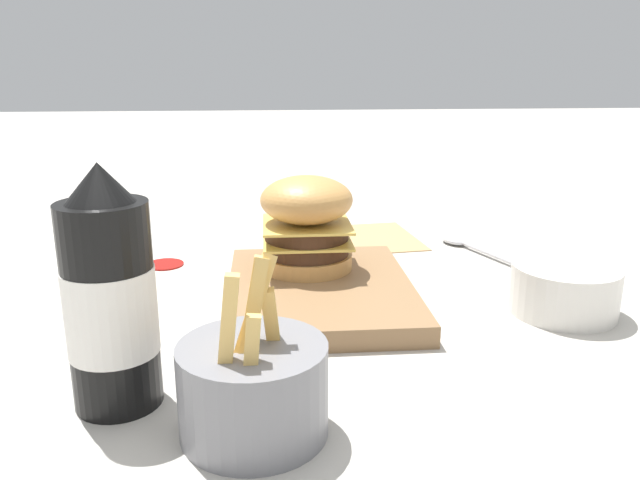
{
  "coord_description": "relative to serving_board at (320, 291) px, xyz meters",
  "views": [
    {
      "loc": [
        0.61,
        0.01,
        0.27
      ],
      "look_at": [
        -0.06,
        0.07,
        0.07
      ],
      "focal_mm": 35.0,
      "sensor_mm": 36.0,
      "label": 1
    }
  ],
  "objects": [
    {
      "name": "burger",
      "position": [
        -0.05,
        -0.01,
        0.07
      ],
      "size": [
        0.11,
        0.11,
        0.11
      ],
      "color": "tan",
      "rests_on": "serving_board"
    },
    {
      "name": "fries_basket",
      "position": [
        0.26,
        -0.07,
        0.03
      ],
      "size": [
        0.11,
        0.11,
        0.14
      ],
      "color": "slate",
      "rests_on": "ground_plane"
    },
    {
      "name": "serving_board",
      "position": [
        0.0,
        0.0,
        0.0
      ],
      "size": [
        0.27,
        0.21,
        0.02
      ],
      "color": "olive",
      "rests_on": "ground_plane"
    },
    {
      "name": "spoon",
      "position": [
        -0.2,
        0.23,
        -0.0
      ],
      "size": [
        0.16,
        0.08,
        0.01
      ],
      "rotation": [
        0.0,
        0.0,
        3.5
      ],
      "color": "silver",
      "rests_on": "ground_plane"
    },
    {
      "name": "parchment_square",
      "position": [
        -0.26,
        0.09,
        -0.01
      ],
      "size": [
        0.19,
        0.19,
        0.0
      ],
      "color": "tan",
      "rests_on": "ground_plane"
    },
    {
      "name": "side_bowl",
      "position": [
        0.06,
        0.26,
        0.02
      ],
      "size": [
        0.11,
        0.11,
        0.05
      ],
      "color": "silver",
      "rests_on": "ground_plane"
    },
    {
      "name": "ground_plane",
      "position": [
        0.06,
        -0.07,
        -0.01
      ],
      "size": [
        6.0,
        6.0,
        0.0
      ],
      "primitive_type": "plane",
      "color": "#B7B2A8"
    },
    {
      "name": "ketchup_puddle",
      "position": [
        -0.15,
        -0.2,
        -0.01
      ],
      "size": [
        0.05,
        0.05,
        0.0
      ],
      "color": "#9E140F",
      "rests_on": "ground_plane"
    },
    {
      "name": "ketchup_bottle",
      "position": [
        0.21,
        -0.18,
        0.08
      ],
      "size": [
        0.07,
        0.07,
        0.2
      ],
      "color": "black",
      "rests_on": "ground_plane"
    }
  ]
}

